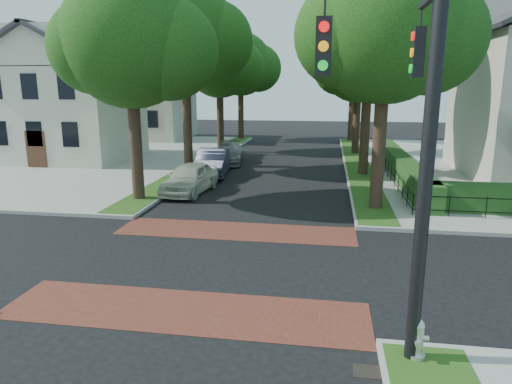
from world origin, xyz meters
TOP-DOWN VIEW (x-y plane):
  - ground at (0.00, 0.00)m, footprint 120.00×120.00m
  - sidewalk_nw at (-19.50, 19.00)m, footprint 30.00×30.00m
  - crosswalk_far at (0.00, 3.20)m, footprint 9.00×2.20m
  - crosswalk_near at (0.00, -3.20)m, footprint 9.00×2.20m
  - storm_drain at (4.30, -5.00)m, footprint 0.65×0.45m
  - grass_strip_ne at (5.40, 19.10)m, footprint 1.60×29.80m
  - grass_strip_nw at (-5.40, 19.10)m, footprint 1.60×29.80m
  - tree_right_near at (5.60, 7.24)m, footprint 7.75×6.67m
  - tree_right_mid at (5.61, 15.25)m, footprint 8.25×7.09m
  - tree_right_far at (5.60, 24.22)m, footprint 7.25×6.23m
  - tree_right_back at (5.60, 33.23)m, footprint 7.50×6.45m
  - tree_left_near at (-5.40, 7.23)m, footprint 7.50×6.45m
  - tree_left_mid at (-5.39, 15.24)m, footprint 8.00×6.88m
  - tree_left_far at (-5.40, 24.22)m, footprint 7.00×6.02m
  - tree_left_back at (-5.40, 33.24)m, footprint 7.75×6.66m
  - hedge_main_road at (7.70, 15.00)m, footprint 1.00×18.00m
  - fence_main_road at (6.90, 15.00)m, footprint 0.06×18.00m
  - house_left_near at (-15.49, 17.99)m, footprint 10.00×9.00m
  - house_left_far at (-15.49, 31.99)m, footprint 10.00×9.00m
  - traffic_signal at (4.89, -4.41)m, footprint 2.17×2.00m
  - parked_car_front at (-3.60, 9.08)m, footprint 2.27×4.71m
  - parked_car_middle at (-3.60, 13.78)m, footprint 2.27×5.13m
  - parked_car_rear at (-3.60, 18.39)m, footprint 2.53×5.08m
  - fire_hydrant at (5.20, -4.61)m, footprint 0.44×0.43m

SIDE VIEW (x-z plane):
  - ground at x=0.00m, z-range 0.00..0.00m
  - crosswalk_far at x=0.00m, z-range 0.00..0.01m
  - crosswalk_near at x=0.00m, z-range 0.00..0.01m
  - storm_drain at x=4.30m, z-range 0.00..0.01m
  - sidewalk_nw at x=-19.50m, z-range 0.00..0.15m
  - grass_strip_ne at x=5.40m, z-range 0.15..0.17m
  - grass_strip_nw at x=-5.40m, z-range 0.15..0.17m
  - fire_hydrant at x=5.20m, z-range 0.13..0.98m
  - fence_main_road at x=6.90m, z-range 0.15..1.05m
  - parked_car_rear at x=-3.60m, z-range 0.00..1.42m
  - hedge_main_road at x=7.70m, z-range 0.15..1.35m
  - parked_car_front at x=-3.60m, z-range 0.00..1.55m
  - parked_car_middle at x=-3.60m, z-range 0.00..1.64m
  - traffic_signal at x=4.89m, z-range 0.71..8.71m
  - house_left_near at x=-15.49m, z-range -0.03..10.11m
  - house_left_far at x=-15.49m, z-range -0.03..10.11m
  - tree_right_far at x=5.60m, z-range 2.04..11.78m
  - tree_left_far at x=-5.40m, z-range 2.19..12.05m
  - tree_right_back at x=5.60m, z-range 2.17..12.37m
  - tree_left_near at x=-5.40m, z-range 2.17..12.37m
  - tree_left_back at x=-5.40m, z-range 2.19..12.63m
  - tree_right_near at x=5.60m, z-range 2.30..12.96m
  - tree_right_mid at x=5.61m, z-range 2.38..13.60m
  - tree_left_mid at x=-5.39m, z-range 2.60..14.08m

